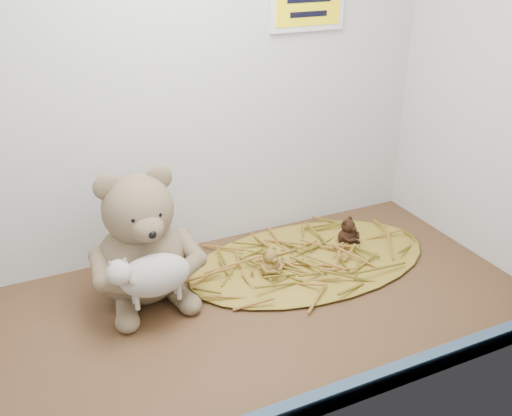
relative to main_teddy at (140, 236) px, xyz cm
name	(u,v)px	position (x,y,z in cm)	size (l,w,h in cm)	color
alcove_shell	(215,78)	(15.12, -4.95, 30.93)	(120.40, 60.20, 90.40)	#412A16
front_rail	(311,405)	(15.12, -42.75, -12.27)	(119.28, 2.20, 3.60)	#3E5776
straw_bed	(310,259)	(37.77, -2.71, -13.50)	(58.12, 33.75, 1.12)	olive
main_teddy	(140,236)	(0.00, 0.00, 0.00)	(22.69, 23.95, 28.13)	#827250
toy_lamb	(155,275)	(0.00, -10.08, -3.25)	(17.56, 10.71, 11.35)	#AFA89D
mini_teddy_tan	(270,261)	(26.41, -4.94, -9.67)	(5.28, 5.57, 6.54)	brown
mini_teddy_brown	(347,230)	(49.13, -0.47, -9.55)	(5.47, 5.77, 6.78)	black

